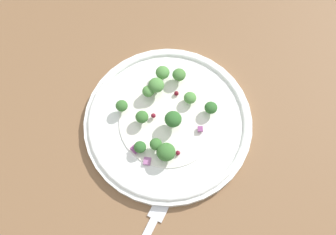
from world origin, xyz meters
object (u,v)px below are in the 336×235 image
object	(u,v)px
plate	(168,122)
broccoli_floret_2	(148,91)
broccoli_floret_0	(140,147)
broccoli_floret_1	(156,144)

from	to	relation	value
plate	broccoli_floret_2	bearing A→B (deg)	23.17
plate	broccoli_floret_2	size ratio (longest dim) A/B	13.64
broccoli_floret_0	broccoli_floret_2	distance (cm)	9.45
plate	broccoli_floret_0	xyz separation A→B (cm)	(-3.83, 5.28, 1.57)
broccoli_floret_1	broccoli_floret_2	size ratio (longest dim) A/B	0.97
broccoli_floret_1	broccoli_floret_2	distance (cm)	9.16
broccoli_floret_0	broccoli_floret_1	xyz separation A→B (cm)	(-0.23, -2.48, 0.51)
broccoli_floret_0	broccoli_floret_2	xyz separation A→B (cm)	(8.91, -3.11, 0.54)
broccoli_floret_0	broccoli_floret_2	bearing A→B (deg)	-19.23
plate	broccoli_floret_1	distance (cm)	5.36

